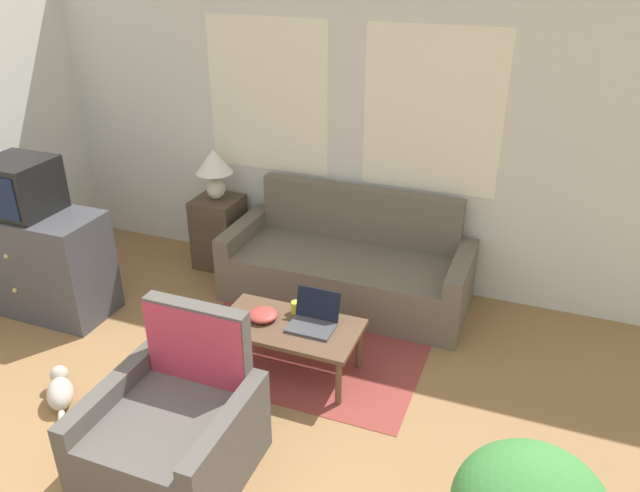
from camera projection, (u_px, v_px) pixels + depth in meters
wall_back at (356, 133)px, 5.17m from camera, size 6.66×0.06×2.60m
rug at (317, 330)px, 4.89m from camera, size 1.76×1.80×0.01m
couch at (348, 268)px, 5.25m from camera, size 2.02×0.82×0.90m
armchair at (176, 430)px, 3.53m from camera, size 0.84×0.83×0.93m
tv_dresser at (37, 261)px, 5.02m from camera, size 1.18×0.54×0.86m
television at (19, 186)px, 4.73m from camera, size 0.49×0.47×0.42m
side_table at (219, 232)px, 5.74m from camera, size 0.40×0.40×0.66m
table_lamp at (214, 166)px, 5.46m from camera, size 0.33×0.33×0.46m
coffee_table at (289, 330)px, 4.30m from camera, size 0.98×0.53×0.38m
laptop at (314, 319)px, 4.25m from camera, size 0.31×0.27×0.23m
cup_navy at (238, 321)px, 4.24m from camera, size 0.09×0.09×0.09m
cup_yellow at (296, 307)px, 4.40m from camera, size 0.07×0.07×0.09m
snack_bowl at (263, 315)px, 4.34m from camera, size 0.21×0.21×0.06m
cat_black at (60, 391)px, 4.11m from camera, size 0.39×0.42×0.18m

